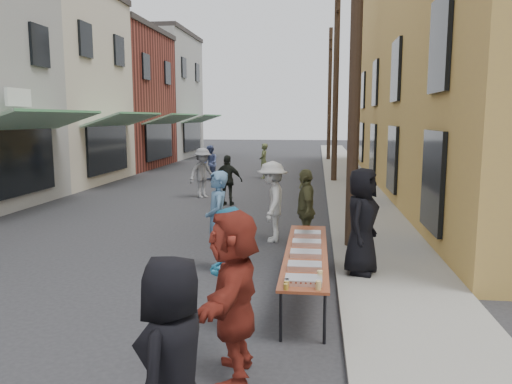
% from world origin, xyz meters
% --- Properties ---
extents(ground, '(120.00, 120.00, 0.00)m').
position_xyz_m(ground, '(0.00, 0.00, 0.00)').
color(ground, '#28282B').
rests_on(ground, ground).
extents(sidewalk, '(2.20, 60.00, 0.10)m').
position_xyz_m(sidewalk, '(5.00, 15.00, 0.05)').
color(sidewalk, gray).
rests_on(sidewalk, ground).
extents(storefront_row, '(8.00, 37.00, 9.00)m').
position_xyz_m(storefront_row, '(-10.00, 14.96, 4.12)').
color(storefront_row, maroon).
rests_on(storefront_row, ground).
extents(building_ochre, '(10.00, 28.00, 10.00)m').
position_xyz_m(building_ochre, '(11.10, 14.00, 5.00)').
color(building_ochre, gold).
rests_on(building_ochre, ground).
extents(utility_pole_near, '(0.26, 0.26, 9.00)m').
position_xyz_m(utility_pole_near, '(4.30, 3.00, 4.50)').
color(utility_pole_near, '#2D2116').
rests_on(utility_pole_near, ground).
extents(utility_pole_mid, '(0.26, 0.26, 9.00)m').
position_xyz_m(utility_pole_mid, '(4.30, 15.00, 4.50)').
color(utility_pole_mid, '#2D2116').
rests_on(utility_pole_mid, ground).
extents(utility_pole_far, '(0.26, 0.26, 9.00)m').
position_xyz_m(utility_pole_far, '(4.30, 27.00, 4.50)').
color(utility_pole_far, '#2D2116').
rests_on(utility_pole_far, ground).
extents(serving_table, '(0.70, 4.00, 0.75)m').
position_xyz_m(serving_table, '(3.36, -0.06, 0.71)').
color(serving_table, maroon).
rests_on(serving_table, ground).
extents(catering_tray_sausage, '(0.50, 0.33, 0.08)m').
position_xyz_m(catering_tray_sausage, '(3.36, -1.71, 0.79)').
color(catering_tray_sausage, maroon).
rests_on(catering_tray_sausage, serving_table).
extents(catering_tray_foil_b, '(0.50, 0.33, 0.08)m').
position_xyz_m(catering_tray_foil_b, '(3.36, -1.06, 0.79)').
color(catering_tray_foil_b, '#B2B2B7').
rests_on(catering_tray_foil_b, serving_table).
extents(catering_tray_buns, '(0.50, 0.33, 0.08)m').
position_xyz_m(catering_tray_buns, '(3.36, -0.36, 0.79)').
color(catering_tray_buns, tan).
rests_on(catering_tray_buns, serving_table).
extents(catering_tray_foil_d, '(0.50, 0.33, 0.08)m').
position_xyz_m(catering_tray_foil_d, '(3.36, 0.34, 0.79)').
color(catering_tray_foil_d, '#B2B2B7').
rests_on(catering_tray_foil_d, serving_table).
extents(catering_tray_buns_end, '(0.50, 0.33, 0.08)m').
position_xyz_m(catering_tray_buns_end, '(3.36, 1.04, 0.79)').
color(catering_tray_buns_end, tan).
rests_on(catering_tray_buns_end, serving_table).
extents(condiment_jar_a, '(0.07, 0.07, 0.08)m').
position_xyz_m(condiment_jar_a, '(3.14, -2.01, 0.79)').
color(condiment_jar_a, '#A57F26').
rests_on(condiment_jar_a, serving_table).
extents(condiment_jar_b, '(0.07, 0.07, 0.08)m').
position_xyz_m(condiment_jar_b, '(3.14, -1.91, 0.79)').
color(condiment_jar_b, '#A57F26').
rests_on(condiment_jar_b, serving_table).
extents(condiment_jar_c, '(0.07, 0.07, 0.08)m').
position_xyz_m(condiment_jar_c, '(3.14, -1.81, 0.79)').
color(condiment_jar_c, '#A57F26').
rests_on(condiment_jar_c, serving_table).
extents(cup_stack, '(0.08, 0.08, 0.12)m').
position_xyz_m(cup_stack, '(3.56, -1.96, 0.81)').
color(cup_stack, tan).
rests_on(cup_stack, serving_table).
extents(guest_front_a, '(0.76, 1.01, 1.87)m').
position_xyz_m(guest_front_a, '(2.36, -4.48, 0.94)').
color(guest_front_a, black).
rests_on(guest_front_a, ground).
extents(guest_front_b, '(0.64, 0.81, 1.96)m').
position_xyz_m(guest_front_b, '(1.60, 1.11, 0.98)').
color(guest_front_b, '#4C7193').
rests_on(guest_front_b, ground).
extents(guest_front_c, '(0.83, 0.97, 1.75)m').
position_xyz_m(guest_front_c, '(2.30, -1.61, 0.87)').
color(guest_front_c, teal).
rests_on(guest_front_c, ground).
extents(guest_front_d, '(0.77, 1.28, 1.95)m').
position_xyz_m(guest_front_d, '(2.46, 3.54, 0.97)').
color(guest_front_d, beige).
rests_on(guest_front_d, ground).
extents(guest_front_e, '(0.59, 1.13, 1.85)m').
position_xyz_m(guest_front_e, '(3.27, 2.81, 0.92)').
color(guest_front_e, brown).
rests_on(guest_front_e, ground).
extents(guest_queue_back, '(0.65, 1.84, 1.97)m').
position_xyz_m(guest_queue_back, '(2.60, -2.91, 0.98)').
color(guest_queue_back, maroon).
rests_on(guest_queue_back, ground).
extents(server, '(0.93, 1.12, 1.97)m').
position_xyz_m(server, '(4.35, 0.92, 1.09)').
color(server, black).
rests_on(server, sidewalk).
extents(passerby_left, '(1.29, 1.37, 1.86)m').
position_xyz_m(passerby_left, '(-0.72, 9.89, 0.93)').
color(passerby_left, slate).
rests_on(passerby_left, ground).
extents(passerby_mid, '(1.04, 0.50, 1.72)m').
position_xyz_m(passerby_mid, '(0.51, 8.34, 0.86)').
color(passerby_mid, black).
rests_on(passerby_mid, ground).
extents(passerby_right, '(0.45, 0.65, 1.72)m').
position_xyz_m(passerby_right, '(0.90, 16.16, 0.86)').
color(passerby_right, '#535E36').
rests_on(passerby_right, ground).
extents(passerby_far, '(0.96, 1.03, 1.69)m').
position_xyz_m(passerby_far, '(-1.51, 14.87, 0.85)').
color(passerby_far, '#455386').
rests_on(passerby_far, ground).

